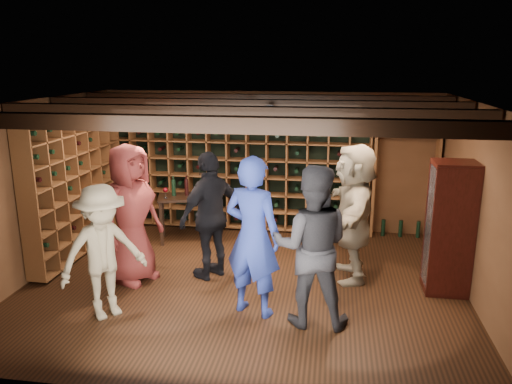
% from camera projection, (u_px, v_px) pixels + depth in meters
% --- Properties ---
extents(ground, '(6.00, 6.00, 0.00)m').
position_uv_depth(ground, '(244.00, 283.00, 6.99)').
color(ground, black).
rests_on(ground, ground).
extents(room_shell, '(6.00, 6.00, 6.00)m').
position_uv_depth(room_shell, '(243.00, 109.00, 6.42)').
color(room_shell, '#57351D').
rests_on(room_shell, ground).
extents(wine_rack_back, '(4.65, 0.30, 2.20)m').
position_uv_depth(wine_rack_back, '(238.00, 168.00, 9.00)').
color(wine_rack_back, brown).
rests_on(wine_rack_back, ground).
extents(wine_rack_left, '(0.30, 2.65, 2.20)m').
position_uv_depth(wine_rack_left, '(77.00, 182.00, 7.91)').
color(wine_rack_left, brown).
rests_on(wine_rack_left, ground).
extents(crate_shelf, '(1.20, 0.32, 2.07)m').
position_uv_depth(crate_shelf, '(407.00, 149.00, 8.44)').
color(crate_shelf, brown).
rests_on(crate_shelf, ground).
extents(display_cabinet, '(0.55, 0.50, 1.75)m').
position_uv_depth(display_cabinet, '(449.00, 231.00, 6.55)').
color(display_cabinet, black).
rests_on(display_cabinet, ground).
extents(man_blue_shirt, '(0.83, 0.67, 1.97)m').
position_uv_depth(man_blue_shirt, '(253.00, 237.00, 5.94)').
color(man_blue_shirt, navy).
rests_on(man_blue_shirt, ground).
extents(man_grey_suit, '(0.94, 0.74, 1.91)m').
position_uv_depth(man_grey_suit, '(311.00, 246.00, 5.72)').
color(man_grey_suit, black).
rests_on(man_grey_suit, ground).
extents(guest_red_floral, '(0.94, 1.12, 1.95)m').
position_uv_depth(guest_red_floral, '(131.00, 214.00, 6.86)').
color(guest_red_floral, maroon).
rests_on(guest_red_floral, ground).
extents(guest_woman_black, '(0.99, 1.13, 1.83)m').
position_uv_depth(guest_woman_black, '(211.00, 216.00, 7.00)').
color(guest_woman_black, black).
rests_on(guest_woman_black, ground).
extents(guest_khaki, '(1.17, 1.20, 1.64)m').
position_uv_depth(guest_khaki, '(103.00, 252.00, 5.91)').
color(guest_khaki, '#7B6E55').
rests_on(guest_khaki, ground).
extents(guest_beige, '(0.64, 1.82, 1.94)m').
position_uv_depth(guest_beige, '(354.00, 212.00, 6.95)').
color(guest_beige, gray).
rests_on(guest_beige, ground).
extents(tasting_table, '(1.16, 0.80, 1.07)m').
position_uv_depth(tasting_table, '(189.00, 200.00, 8.51)').
color(tasting_table, black).
rests_on(tasting_table, ground).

